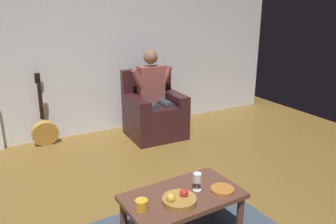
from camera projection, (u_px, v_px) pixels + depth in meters
wall_back at (80, 48)px, 4.81m from camera, size 6.78×0.06×2.59m
armchair at (154, 114)px, 4.99m from camera, size 0.80×0.75×0.99m
person_seated at (154, 92)px, 4.87m from camera, size 0.65×0.58×1.28m
coffee_table at (183, 201)px, 2.75m from camera, size 0.99×0.60×0.41m
guitar at (45, 130)px, 4.67m from camera, size 0.36×0.22×1.02m
wine_glass_near at (197, 179)px, 2.77m from camera, size 0.07×0.07×0.16m
fruit_bowl at (179, 200)px, 2.60m from camera, size 0.27×0.27×0.11m
decorative_dish at (222, 189)px, 2.78m from camera, size 0.20×0.20×0.02m
candle_jar at (142, 205)px, 2.52m from camera, size 0.10×0.10×0.08m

